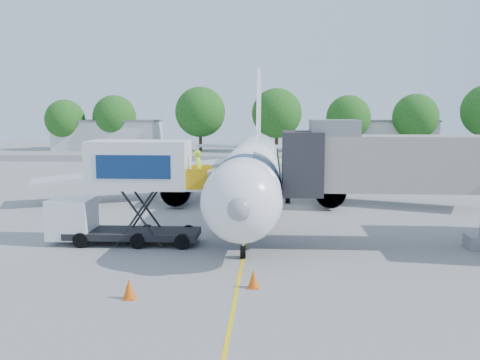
# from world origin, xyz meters

# --- Properties ---
(ground) EXTENTS (160.00, 160.00, 0.00)m
(ground) POSITION_xyz_m (0.00, 0.00, 0.00)
(ground) COLOR gray
(ground) RESTS_ON ground
(guidance_line) EXTENTS (0.15, 70.00, 0.01)m
(guidance_line) POSITION_xyz_m (0.00, 0.00, 0.01)
(guidance_line) COLOR yellow
(guidance_line) RESTS_ON ground
(taxiway_strip) EXTENTS (120.00, 10.00, 0.01)m
(taxiway_strip) POSITION_xyz_m (0.00, 42.00, 0.00)
(taxiway_strip) COLOR #59595B
(taxiway_strip) RESTS_ON ground
(aircraft) EXTENTS (34.17, 37.73, 11.35)m
(aircraft) POSITION_xyz_m (0.00, 4.12, 2.95)
(aircraft) COLOR white
(aircraft) RESTS_ON ground
(jet_bridge) EXTENTS (13.90, 3.20, 6.60)m
(jet_bridge) POSITION_xyz_m (7.99, -7.00, 4.34)
(jet_bridge) COLOR #A3998B
(jet_bridge) RESTS_ON ground
(catering_hiloader) EXTENTS (8.50, 2.44, 5.50)m
(catering_hiloader) POSITION_xyz_m (-6.26, -7.00, 2.76)
(catering_hiloader) COLOR black
(catering_hiloader) RESTS_ON ground
(ground_tug) EXTENTS (4.00, 2.75, 1.46)m
(ground_tug) POSITION_xyz_m (-0.43, -15.14, 0.76)
(ground_tug) COLOR white
(ground_tug) RESTS_ON ground
(safety_cone_a) EXTENTS (0.47, 0.47, 0.75)m
(safety_cone_a) POSITION_xyz_m (0.65, -13.80, 0.36)
(safety_cone_a) COLOR #DB550B
(safety_cone_a) RESTS_ON ground
(safety_cone_b) EXTENTS (0.49, 0.49, 0.78)m
(safety_cone_b) POSITION_xyz_m (-4.00, -15.32, 0.38)
(safety_cone_b) COLOR #DB550B
(safety_cone_b) RESTS_ON ground
(outbuilding_left) EXTENTS (18.40, 8.40, 5.30)m
(outbuilding_left) POSITION_xyz_m (-28.00, 60.00, 2.66)
(outbuilding_left) COLOR silver
(outbuilding_left) RESTS_ON ground
(outbuilding_right) EXTENTS (16.40, 7.40, 5.30)m
(outbuilding_right) POSITION_xyz_m (22.00, 62.00, 2.66)
(outbuilding_right) COLOR silver
(outbuilding_right) RESTS_ON ground
(tree_a) EXTENTS (6.94, 6.94, 8.85)m
(tree_a) POSITION_xyz_m (-34.89, 57.71, 5.37)
(tree_a) COLOR #382314
(tree_a) RESTS_ON ground
(tree_b) EXTENTS (7.56, 7.56, 9.64)m
(tree_b) POSITION_xyz_m (-26.32, 58.64, 5.85)
(tree_b) COLOR #382314
(tree_b) RESTS_ON ground
(tree_c) EXTENTS (8.64, 8.64, 11.02)m
(tree_c) POSITION_xyz_m (-10.97, 57.62, 6.69)
(tree_c) COLOR #382314
(tree_c) RESTS_ON ground
(tree_d) EXTENTS (8.39, 8.39, 10.70)m
(tree_d) POSITION_xyz_m (2.18, 56.17, 6.50)
(tree_d) COLOR #382314
(tree_d) RESTS_ON ground
(tree_e) EXTENTS (7.49, 7.49, 9.55)m
(tree_e) POSITION_xyz_m (14.28, 57.30, 5.79)
(tree_e) COLOR #382314
(tree_e) RESTS_ON ground
(tree_f) EXTENTS (7.65, 7.65, 9.76)m
(tree_f) POSITION_xyz_m (25.47, 57.34, 5.92)
(tree_f) COLOR #382314
(tree_f) RESTS_ON ground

